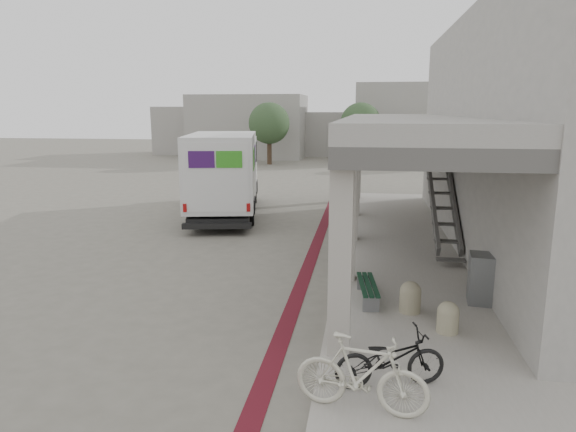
% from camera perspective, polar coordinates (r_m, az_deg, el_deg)
% --- Properties ---
extents(ground, '(120.00, 120.00, 0.00)m').
position_cam_1_polar(ground, '(12.72, -3.11, -7.69)').
color(ground, '#625E54').
rests_on(ground, ground).
extents(bike_lane_stripe, '(0.35, 40.00, 0.01)m').
position_cam_1_polar(bike_lane_stripe, '(14.45, 2.40, -5.26)').
color(bike_lane_stripe, '#52101A').
rests_on(bike_lane_stripe, ground).
extents(sidewalk, '(4.40, 28.00, 0.12)m').
position_cam_1_polar(sidewalk, '(12.56, 15.26, -8.08)').
color(sidewalk, gray).
rests_on(sidewalk, ground).
extents(transit_building, '(7.60, 17.00, 7.00)m').
position_cam_1_polar(transit_building, '(16.84, 23.83, 7.94)').
color(transit_building, gray).
rests_on(transit_building, ground).
extents(distant_backdrop, '(28.00, 10.00, 6.50)m').
position_cam_1_polar(distant_backdrop, '(47.95, 2.24, 9.90)').
color(distant_backdrop, gray).
rests_on(distant_backdrop, ground).
extents(tree_left, '(3.20, 3.20, 4.80)m').
position_cam_1_polar(tree_left, '(40.45, -2.10, 10.24)').
color(tree_left, '#38281C').
rests_on(tree_left, ground).
extents(tree_mid, '(3.20, 3.20, 4.80)m').
position_cam_1_polar(tree_mid, '(41.76, 8.05, 10.18)').
color(tree_mid, '#38281C').
rests_on(tree_mid, ground).
extents(tree_right, '(3.20, 3.20, 4.80)m').
position_cam_1_polar(tree_right, '(41.45, 19.32, 9.64)').
color(tree_right, '#38281C').
rests_on(tree_right, ground).
extents(fedex_truck, '(3.75, 8.08, 3.32)m').
position_cam_1_polar(fedex_truck, '(21.00, -7.04, 4.92)').
color(fedex_truck, black).
rests_on(fedex_truck, ground).
extents(bench, '(0.52, 1.64, 0.38)m').
position_cam_1_polar(bench, '(11.48, 8.85, -7.92)').
color(bench, slate).
rests_on(bench, sidewalk).
extents(bollard_near, '(0.40, 0.40, 0.60)m').
position_cam_1_polar(bollard_near, '(10.23, 17.35, -10.66)').
color(bollard_near, gray).
rests_on(bollard_near, sidewalk).
extents(bollard_far, '(0.44, 0.44, 0.66)m').
position_cam_1_polar(bollard_far, '(10.99, 13.43, -8.71)').
color(bollard_far, gray).
rests_on(bollard_far, sidewalk).
extents(utility_cabinet, '(0.56, 0.70, 1.07)m').
position_cam_1_polar(utility_cabinet, '(11.89, 20.60, -6.51)').
color(utility_cabinet, slate).
rests_on(utility_cabinet, sidewalk).
extents(bicycle_black, '(1.80, 1.05, 0.89)m').
position_cam_1_polar(bicycle_black, '(8.13, 11.27, -15.28)').
color(bicycle_black, black).
rests_on(bicycle_black, sidewalk).
extents(bicycle_cream, '(1.92, 0.84, 1.12)m').
position_cam_1_polar(bicycle_cream, '(7.41, 8.18, -16.98)').
color(bicycle_cream, beige).
rests_on(bicycle_cream, sidewalk).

